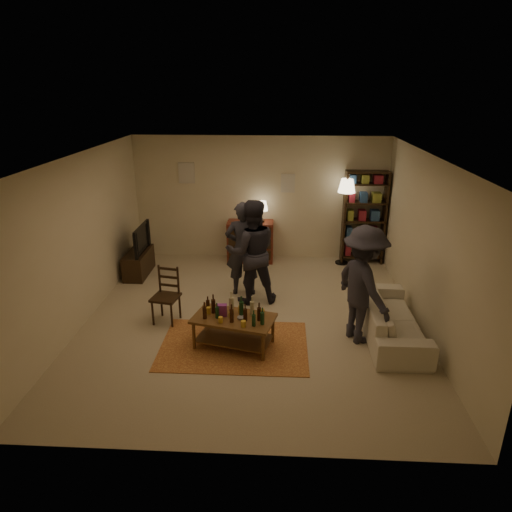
# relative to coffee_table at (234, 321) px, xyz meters

# --- Properties ---
(floor) EXTENTS (6.00, 6.00, 0.00)m
(floor) POSITION_rel_coffee_table_xyz_m (0.21, 0.85, -0.43)
(floor) COLOR #C6B793
(floor) RESTS_ON ground
(room_shell) EXTENTS (6.00, 6.00, 6.00)m
(room_shell) POSITION_rel_coffee_table_xyz_m (-0.44, 3.83, 1.39)
(room_shell) COLOR beige
(room_shell) RESTS_ON ground
(rug) EXTENTS (2.20, 1.50, 0.01)m
(rug) POSITION_rel_coffee_table_xyz_m (-0.00, -0.00, -0.42)
(rug) COLOR #954020
(rug) RESTS_ON ground
(coffee_table) EXTENTS (1.31, 0.92, 0.82)m
(coffee_table) POSITION_rel_coffee_table_xyz_m (0.00, 0.00, 0.00)
(coffee_table) COLOR brown
(coffee_table) RESTS_ON ground
(dining_chair) EXTENTS (0.48, 0.48, 0.95)m
(dining_chair) POSITION_rel_coffee_table_xyz_m (-1.18, 0.75, 0.07)
(dining_chair) COLOR black
(dining_chair) RESTS_ON ground
(tv_stand) EXTENTS (0.40, 1.00, 1.06)m
(tv_stand) POSITION_rel_coffee_table_xyz_m (-2.23, 2.65, -0.04)
(tv_stand) COLOR black
(tv_stand) RESTS_ON ground
(dresser) EXTENTS (1.00, 0.50, 1.36)m
(dresser) POSITION_rel_coffee_table_xyz_m (0.02, 3.56, 0.05)
(dresser) COLOR maroon
(dresser) RESTS_ON ground
(bookshelf) EXTENTS (0.90, 0.34, 2.02)m
(bookshelf) POSITION_rel_coffee_table_xyz_m (2.46, 3.63, 0.61)
(bookshelf) COLOR black
(bookshelf) RESTS_ON ground
(floor_lamp) EXTENTS (0.36, 0.36, 1.87)m
(floor_lamp) POSITION_rel_coffee_table_xyz_m (2.03, 3.50, 1.17)
(floor_lamp) COLOR black
(floor_lamp) RESTS_ON ground
(sofa) EXTENTS (0.81, 2.08, 0.61)m
(sofa) POSITION_rel_coffee_table_xyz_m (2.41, 0.45, -0.12)
(sofa) COLOR beige
(sofa) RESTS_ON ground
(person_left) EXTENTS (0.68, 0.47, 1.77)m
(person_left) POSITION_rel_coffee_table_xyz_m (-0.01, 1.87, 0.46)
(person_left) COLOR #27272F
(person_left) RESTS_ON ground
(person_right) EXTENTS (1.04, 0.88, 1.88)m
(person_right) POSITION_rel_coffee_table_xyz_m (0.17, 1.55, 0.52)
(person_right) COLOR #222229
(person_right) RESTS_ON ground
(person_by_sofa) EXTENTS (1.11, 1.35, 1.82)m
(person_by_sofa) POSITION_rel_coffee_table_xyz_m (1.91, 0.31, 0.48)
(person_by_sofa) COLOR #2B2A33
(person_by_sofa) RESTS_ON ground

